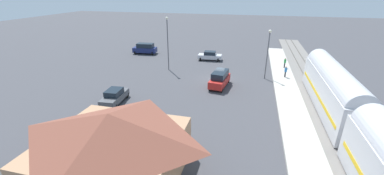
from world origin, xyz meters
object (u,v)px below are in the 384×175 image
(light_pole_near_platform, at_px, (268,49))
(sedan_silver, at_px, (210,56))
(suv_navy, at_px, (145,48))
(light_pole_lot_center, at_px, (168,38))
(sedan_charcoal, at_px, (115,96))
(pedestrian_on_platform, at_px, (285,62))
(station_building, at_px, (112,145))
(pedestrian_waiting_far, at_px, (286,71))
(suv_red, at_px, (220,79))

(light_pole_near_platform, bearing_deg, sedan_silver, -38.73)
(suv_navy, relative_size, light_pole_lot_center, 0.57)
(sedan_silver, bearing_deg, sedan_charcoal, 70.10)
(sedan_charcoal, xyz_separation_m, light_pole_near_platform, (-17.92, -13.43, 3.84))
(pedestrian_on_platform, xyz_separation_m, light_pole_lot_center, (19.26, 5.10, 4.16))
(light_pole_lot_center, bearing_deg, sedan_charcoal, 81.74)
(sedan_silver, relative_size, light_pole_lot_center, 0.52)
(station_building, relative_size, pedestrian_waiting_far, 5.88)
(suv_navy, relative_size, sedan_charcoal, 1.09)
(sedan_silver, distance_m, suv_navy, 14.38)
(suv_red, distance_m, sedan_silver, 13.59)
(pedestrian_waiting_far, relative_size, light_pole_near_platform, 0.23)
(pedestrian_waiting_far, bearing_deg, sedan_charcoal, 33.90)
(pedestrian_on_platform, distance_m, pedestrian_waiting_far, 5.00)
(suv_navy, height_order, light_pole_lot_center, light_pole_lot_center)
(suv_red, xyz_separation_m, light_pole_near_platform, (-6.33, -4.93, 3.57))
(sedan_charcoal, xyz_separation_m, light_pole_lot_center, (-2.03, -13.95, 4.56))
(station_building, bearing_deg, sedan_charcoal, -58.93)
(pedestrian_on_platform, distance_m, light_pole_near_platform, 7.39)
(pedestrian_waiting_far, relative_size, suv_red, 0.33)
(station_building, distance_m, suv_navy, 36.77)
(suv_navy, relative_size, light_pole_near_platform, 0.68)
(sedan_charcoal, distance_m, light_pole_near_platform, 22.73)
(pedestrian_on_platform, xyz_separation_m, light_pole_near_platform, (3.37, 5.61, 3.44))
(pedestrian_on_platform, xyz_separation_m, suv_navy, (27.78, -4.07, -0.13))
(suv_navy, height_order, light_pole_near_platform, light_pole_near_platform)
(suv_red, bearing_deg, sedan_silver, -73.81)
(suv_red, relative_size, light_pole_lot_center, 0.58)
(sedan_silver, xyz_separation_m, light_pole_lot_center, (5.78, 7.60, 4.56))
(sedan_charcoal, bearing_deg, suv_red, -143.74)
(station_building, height_order, pedestrian_waiting_far, station_building)
(pedestrian_waiting_far, bearing_deg, light_pole_lot_center, 0.33)
(sedan_charcoal, bearing_deg, station_building, 121.07)
(sedan_silver, bearing_deg, pedestrian_waiting_far, 150.28)
(light_pole_near_platform, bearing_deg, suv_red, 37.91)
(sedan_silver, xyz_separation_m, sedan_charcoal, (7.80, 21.55, 0.00))
(light_pole_near_platform, bearing_deg, station_building, 65.51)
(sedan_charcoal, bearing_deg, light_pole_near_platform, -143.15)
(pedestrian_waiting_far, bearing_deg, suv_navy, -18.29)
(pedestrian_waiting_far, xyz_separation_m, sedan_charcoal, (20.92, 14.06, -0.40))
(pedestrian_on_platform, bearing_deg, sedan_silver, -10.52)
(station_building, xyz_separation_m, light_pole_near_platform, (-11.20, -24.59, 1.98))
(light_pole_lot_center, bearing_deg, station_building, 100.59)
(pedestrian_waiting_far, height_order, light_pole_near_platform, light_pole_near_platform)
(sedan_charcoal, bearing_deg, light_pole_lot_center, -98.26)
(pedestrian_on_platform, bearing_deg, light_pole_lot_center, 14.82)
(suv_red, bearing_deg, sedan_charcoal, 36.26)
(pedestrian_waiting_far, distance_m, light_pole_lot_center, 19.35)
(station_building, height_order, sedan_charcoal, station_building)
(suv_navy, bearing_deg, light_pole_near_platform, 158.36)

